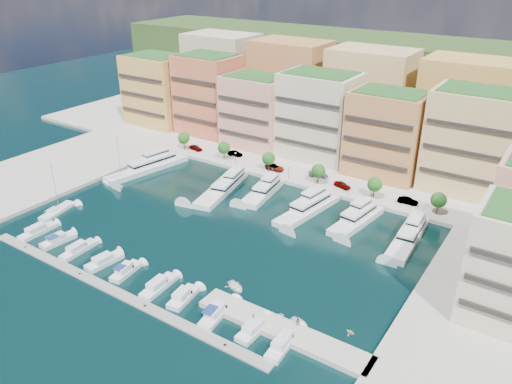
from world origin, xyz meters
TOP-DOWN VIEW (x-y plane):
  - ground at (0.00, 0.00)m, footprint 400.00×400.00m
  - north_quay at (0.00, 62.00)m, footprint 220.00×64.00m
  - east_quay at (62.00, -8.00)m, footprint 34.00×76.00m
  - west_quay at (-62.00, -8.00)m, footprint 34.00×76.00m
  - hillside at (0.00, 110.00)m, footprint 240.00×40.00m
  - south_pontoon at (-3.00, -30.00)m, footprint 72.00×2.20m
  - finger_pier at (30.00, -22.00)m, footprint 32.00×5.00m
  - apartment_0 at (-66.00, 49.99)m, footprint 22.00×16.50m
  - apartment_1 at (-44.00, 51.99)m, footprint 20.00×16.50m
  - apartment_2 at (-23.00, 49.99)m, footprint 20.00×15.50m
  - apartment_3 at (-2.00, 51.99)m, footprint 22.00×16.50m
  - apartment_4 at (20.00, 49.99)m, footprint 20.00×15.50m
  - apartment_5 at (42.00, 51.99)m, footprint 22.00×16.50m
  - backblock_0 at (-55.00, 74.00)m, footprint 26.00×18.00m
  - backblock_1 at (-25.00, 74.00)m, footprint 26.00×18.00m
  - backblock_2 at (5.00, 74.00)m, footprint 26.00×18.00m
  - backblock_3 at (35.00, 74.00)m, footprint 26.00×18.00m
  - tree_0 at (-40.00, 33.50)m, footprint 3.80×3.80m
  - tree_1 at (-24.00, 33.50)m, footprint 3.80×3.80m
  - tree_2 at (-8.00, 33.50)m, footprint 3.80×3.80m
  - tree_3 at (8.00, 33.50)m, footprint 3.80×3.80m
  - tree_4 at (24.00, 33.50)m, footprint 3.80×3.80m
  - tree_5 at (40.00, 33.50)m, footprint 3.80×3.80m
  - lamppost_0 at (-36.00, 31.20)m, footprint 0.30×0.30m
  - lamppost_1 at (-18.00, 31.20)m, footprint 0.30×0.30m
  - lamppost_2 at (0.00, 31.20)m, footprint 0.30×0.30m
  - lamppost_3 at (18.00, 31.20)m, footprint 0.30×0.30m
  - lamppost_4 at (36.00, 31.20)m, footprint 0.30×0.30m
  - yacht_0 at (-38.72, 16.74)m, footprint 9.37×27.13m
  - yacht_2 at (-12.17, 17.82)m, footprint 9.94×24.91m
  - yacht_3 at (-1.64, 21.15)m, footprint 7.09×17.63m
  - yacht_4 at (13.01, 19.02)m, footprint 7.74×22.13m
  - yacht_5 at (25.16, 20.63)m, footprint 7.07×18.74m
  - yacht_6 at (37.90, 19.45)m, footprint 5.60×21.07m
  - cruiser_0 at (-33.39, -24.60)m, footprint 2.79×8.98m
  - cruiser_1 at (-26.15, -24.60)m, footprint 3.44×8.03m
  - cruiser_2 at (-19.18, -24.60)m, footprint 2.87×8.85m
  - cruiser_3 at (-11.10, -24.59)m, footprint 3.72×8.21m
  - cruiser_4 at (-4.75, -24.60)m, footprint 3.44×7.65m
  - cruiser_5 at (4.17, -24.59)m, footprint 3.25×8.68m
  - cruiser_6 at (10.32, -24.58)m, footprint 3.77×7.59m
  - cruiser_7 at (18.16, -24.62)m, footprint 3.86×9.38m
  - cruiser_8 at (25.97, -24.58)m, footprint 2.95×7.63m
  - cruiser_9 at (31.78, -24.60)m, footprint 3.17×9.29m
  - sailboat_0 at (-38.51, -15.67)m, footprint 4.94×10.52m
  - sailboat_2 at (-40.51, 6.76)m, footprint 5.65×10.09m
  - tender_1 at (27.67, -18.60)m, footprint 1.73×1.63m
  - tender_0 at (16.41, -16.53)m, footprint 5.22×4.55m
  - tender_3 at (39.70, -16.03)m, footprint 1.96×1.79m
  - tender_2 at (31.44, -18.64)m, footprint 3.92×3.12m
  - car_0 at (-36.34, 34.87)m, footprint 4.98×2.61m
  - car_1 at (-22.90, 37.66)m, footprint 4.84×2.12m
  - car_2 at (-6.83, 35.02)m, footprint 6.16×3.46m
  - car_3 at (6.01, 37.62)m, footprint 5.85×3.69m
  - car_4 at (14.71, 34.65)m, footprint 5.17×3.13m
  - car_5 at (32.43, 34.97)m, footprint 5.05×2.05m
  - person_0 at (25.33, -23.71)m, footprint 0.58×0.75m
  - person_1 at (31.75, -20.00)m, footprint 1.05×0.99m

SIDE VIEW (x-z plane):
  - ground at x=0.00m, z-range 0.00..0.00m
  - north_quay at x=0.00m, z-range -1.00..1.00m
  - east_quay at x=62.00m, z-range -1.00..1.00m
  - west_quay at x=-62.00m, z-range -1.00..1.00m
  - hillside at x=0.00m, z-range -29.00..29.00m
  - south_pontoon at x=-3.00m, z-range -0.17..0.17m
  - finger_pier at x=30.00m, z-range -1.00..1.00m
  - sailboat_0 at x=-38.51m, z-range -6.29..6.91m
  - sailboat_2 at x=-40.51m, z-range -6.29..6.91m
  - tender_1 at x=27.67m, z-range 0.00..0.72m
  - tender_2 at x=31.44m, z-range 0.00..0.73m
  - tender_3 at x=39.70m, z-range 0.00..0.87m
  - tender_0 at x=16.41m, z-range 0.00..0.90m
  - cruiser_9 at x=31.78m, z-range -0.73..1.82m
  - cruiser_0 at x=-33.39m, z-range -0.73..1.82m
  - cruiser_2 at x=-19.18m, z-range -0.73..1.82m
  - cruiser_5 at x=4.17m, z-range -0.73..1.82m
  - cruiser_3 at x=-11.10m, z-range -0.73..1.82m
  - cruiser_8 at x=25.97m, z-range -0.73..1.82m
  - cruiser_6 at x=10.32m, z-range -0.73..1.82m
  - cruiser_7 at x=18.16m, z-range -0.76..1.90m
  - cruiser_1 at x=-26.15m, z-range -0.76..1.90m
  - cruiser_4 at x=-4.75m, z-range -0.76..1.90m
  - yacht_4 at x=13.01m, z-range -2.56..4.74m
  - yacht_2 at x=-12.17m, z-range -2.44..4.86m
  - yacht_0 at x=-38.72m, z-range -2.44..4.86m
  - yacht_6 at x=37.90m, z-range -2.44..4.86m
  - yacht_5 at x=25.16m, z-range -2.44..4.86m
  - yacht_3 at x=-1.64m, z-range -2.44..4.86m
  - car_1 at x=-22.90m, z-range 1.00..2.55m
  - car_3 at x=6.01m, z-range 1.00..2.58m
  - car_0 at x=-36.34m, z-range 1.00..2.62m
  - car_2 at x=-6.83m, z-range 1.00..2.63m
  - car_5 at x=32.43m, z-range 1.00..2.63m
  - car_4 at x=14.71m, z-range 1.00..2.65m
  - person_1 at x=31.75m, z-range 1.00..2.71m
  - person_0 at x=25.33m, z-range 1.00..2.83m
  - lamppost_0 at x=-36.00m, z-range 1.73..5.93m
  - lamppost_1 at x=-18.00m, z-range 1.73..5.93m
  - lamppost_2 at x=0.00m, z-range 1.73..5.93m
  - lamppost_3 at x=18.00m, z-range 1.73..5.93m
  - lamppost_4 at x=36.00m, z-range 1.73..5.93m
  - tree_0 at x=-40.00m, z-range 1.92..7.57m
  - tree_1 at x=-24.00m, z-range 1.92..7.57m
  - tree_2 at x=-8.00m, z-range 1.92..7.57m
  - tree_3 at x=8.00m, z-range 1.92..7.57m
  - tree_4 at x=24.00m, z-range 1.92..7.57m
  - tree_5 at x=40.00m, z-range 1.92..7.57m
  - apartment_2 at x=-23.00m, z-range 0.91..23.71m
  - apartment_4 at x=20.00m, z-range 0.91..24.71m
  - apartment_0 at x=-66.00m, z-range 0.91..25.71m
  - apartment_3 at x=-2.00m, z-range 0.91..26.71m
  - apartment_5 at x=42.00m, z-range 0.91..27.71m
  - apartment_1 at x=-44.00m, z-range 0.91..27.71m
  - backblock_0 at x=-55.00m, z-range 1.00..31.00m
  - backblock_1 at x=-25.00m, z-range 1.00..31.00m
  - backblock_2 at x=5.00m, z-range 1.00..31.00m
  - backblock_3 at x=35.00m, z-range 1.00..31.00m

